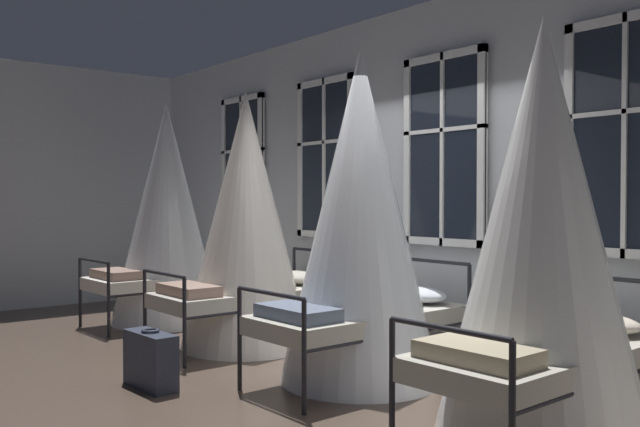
{
  "coord_description": "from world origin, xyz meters",
  "views": [
    {
      "loc": [
        4.18,
        -3.5,
        1.5
      ],
      "look_at": [
        -0.5,
        0.26,
        1.37
      ],
      "focal_mm": 38.46,
      "sensor_mm": 36.0,
      "label": 1
    }
  ],
  "objects_px": {
    "cot_third": "(360,220)",
    "suitcase_dark": "(151,360)",
    "cot_fourth": "(542,236)",
    "cot_second": "(246,224)",
    "cot_first": "(167,216)"
  },
  "relations": [
    {
      "from": "cot_third",
      "to": "suitcase_dark",
      "type": "bearing_deg",
      "value": 147.5
    },
    {
      "from": "cot_second",
      "to": "cot_third",
      "type": "bearing_deg",
      "value": -89.64
    },
    {
      "from": "cot_first",
      "to": "cot_second",
      "type": "bearing_deg",
      "value": -91.28
    },
    {
      "from": "cot_second",
      "to": "cot_third",
      "type": "xyz_separation_m",
      "value": [
        1.69,
        0.02,
        0.08
      ]
    },
    {
      "from": "cot_third",
      "to": "cot_fourth",
      "type": "relative_size",
      "value": 1.04
    },
    {
      "from": "cot_fourth",
      "to": "cot_second",
      "type": "bearing_deg",
      "value": 88.08
    },
    {
      "from": "cot_fourth",
      "to": "suitcase_dark",
      "type": "distance_m",
      "value": 3.14
    },
    {
      "from": "cot_first",
      "to": "cot_fourth",
      "type": "relative_size",
      "value": 1.01
    },
    {
      "from": "cot_first",
      "to": "suitcase_dark",
      "type": "bearing_deg",
      "value": -120.33
    },
    {
      "from": "cot_first",
      "to": "suitcase_dark",
      "type": "xyz_separation_m",
      "value": [
        2.57,
        -1.41,
        -1.06
      ]
    },
    {
      "from": "cot_first",
      "to": "cot_third",
      "type": "distance_m",
      "value": 3.45
    },
    {
      "from": "suitcase_dark",
      "to": "cot_second",
      "type": "bearing_deg",
      "value": 117.2
    },
    {
      "from": "cot_second",
      "to": "cot_third",
      "type": "height_order",
      "value": "cot_third"
    },
    {
      "from": "suitcase_dark",
      "to": "cot_first",
      "type": "bearing_deg",
      "value": 148.69
    },
    {
      "from": "cot_first",
      "to": "cot_fourth",
      "type": "xyz_separation_m",
      "value": [
        5.18,
        -0.01,
        -0.02
      ]
    }
  ]
}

